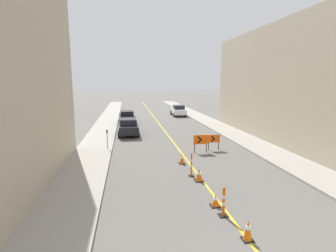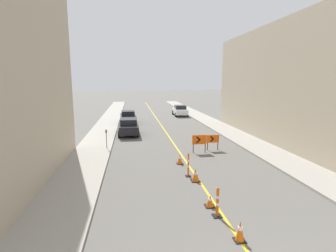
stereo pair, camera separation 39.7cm
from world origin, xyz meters
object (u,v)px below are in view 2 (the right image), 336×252
(arrow_barricade_primary, at_px, (199,140))
(arrow_barricade_secondary, at_px, (213,139))
(traffic_cone_nearest, at_px, (240,231))
(parked_car_curb_near, at_px, (129,127))
(parking_meter_near_curb, at_px, (106,135))
(parked_car_curb_mid, at_px, (128,117))
(traffic_cone_third, at_px, (196,175))
(delineator_post_front, at_px, (217,204))
(delineator_post_rear, at_px, (188,166))
(parked_car_curb_far, at_px, (180,110))
(traffic_cone_fourth, at_px, (180,159))
(traffic_cone_second, at_px, (210,201))

(arrow_barricade_primary, height_order, arrow_barricade_secondary, arrow_barricade_primary)
(arrow_barricade_primary, bearing_deg, traffic_cone_nearest, -97.66)
(parked_car_curb_near, xyz_separation_m, parking_meter_near_curb, (-1.61, -5.45, 0.34))
(parked_car_curb_mid, bearing_deg, arrow_barricade_secondary, -67.65)
(parked_car_curb_near, relative_size, parking_meter_near_curb, 3.02)
(arrow_barricade_primary, relative_size, parked_car_curb_near, 0.30)
(arrow_barricade_primary, relative_size, parking_meter_near_curb, 0.91)
(traffic_cone_third, relative_size, parked_car_curb_mid, 0.15)
(traffic_cone_third, relative_size, delineator_post_front, 0.57)
(arrow_barricade_secondary, bearing_deg, delineator_post_front, -106.29)
(traffic_cone_nearest, relative_size, delineator_post_front, 0.59)
(delineator_post_rear, bearing_deg, parked_car_curb_far, 80.48)
(traffic_cone_fourth, height_order, parked_car_curb_near, parked_car_curb_near)
(traffic_cone_second, relative_size, traffic_cone_third, 0.73)
(delineator_post_front, bearing_deg, arrow_barricade_primary, 79.68)
(arrow_barricade_secondary, bearing_deg, parked_car_curb_mid, 115.57)
(parked_car_curb_near, bearing_deg, delineator_post_rear, -75.54)
(parked_car_curb_mid, bearing_deg, traffic_cone_second, -83.86)
(parked_car_curb_far, bearing_deg, traffic_cone_second, -96.57)
(parked_car_curb_near, distance_m, parked_car_curb_mid, 6.88)
(traffic_cone_fourth, height_order, parked_car_curb_far, parked_car_curb_far)
(delineator_post_rear, height_order, parked_car_curb_mid, parked_car_curb_mid)
(traffic_cone_nearest, height_order, delineator_post_front, delineator_post_front)
(traffic_cone_fourth, relative_size, delineator_post_rear, 0.48)
(traffic_cone_fourth, height_order, parking_meter_near_curb, parking_meter_near_curb)
(parked_car_curb_mid, height_order, parked_car_curb_far, same)
(parked_car_curb_near, bearing_deg, delineator_post_front, -78.96)
(arrow_barricade_secondary, xyz_separation_m, parking_meter_near_curb, (-7.94, 1.28, 0.32))
(traffic_cone_third, bearing_deg, arrow_barricade_primary, 73.45)
(traffic_cone_second, xyz_separation_m, delineator_post_front, (0.04, -0.83, 0.27))
(traffic_cone_nearest, distance_m, parked_car_curb_far, 31.31)
(parked_car_curb_mid, bearing_deg, delineator_post_rear, -82.61)
(traffic_cone_nearest, xyz_separation_m, parked_car_curb_mid, (-3.87, 24.75, 0.46))
(traffic_cone_third, bearing_deg, parking_meter_near_curb, 125.72)
(traffic_cone_second, bearing_deg, delineator_post_front, -87.54)
(arrow_barricade_secondary, bearing_deg, traffic_cone_fourth, -136.10)
(traffic_cone_second, height_order, traffic_cone_fourth, traffic_cone_fourth)
(delineator_post_front, xyz_separation_m, delineator_post_rear, (-0.19, 4.37, 0.07))
(parked_car_curb_near, height_order, parked_car_curb_far, same)
(traffic_cone_fourth, bearing_deg, arrow_barricade_secondary, 43.70)
(parked_car_curb_near, bearing_deg, parking_meter_near_curb, -107.56)
(arrow_barricade_secondary, distance_m, parked_car_curb_far, 19.98)
(delineator_post_rear, distance_m, parked_car_curb_near, 12.36)
(delineator_post_rear, xyz_separation_m, parked_car_curb_mid, (-3.45, 18.78, 0.22))
(arrow_barricade_secondary, distance_m, parking_meter_near_curb, 8.05)
(arrow_barricade_primary, bearing_deg, delineator_post_rear, -111.58)
(traffic_cone_fourth, relative_size, arrow_barricade_secondary, 0.54)
(traffic_cone_third, xyz_separation_m, arrow_barricade_secondary, (2.78, 5.89, 0.49))
(delineator_post_front, relative_size, parking_meter_near_curb, 0.82)
(arrow_barricade_primary, height_order, parked_car_curb_far, parked_car_curb_far)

